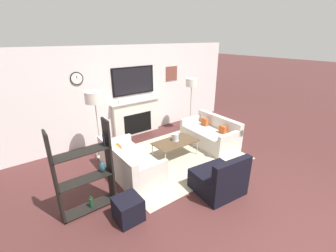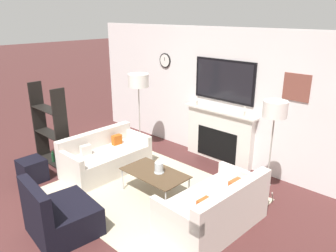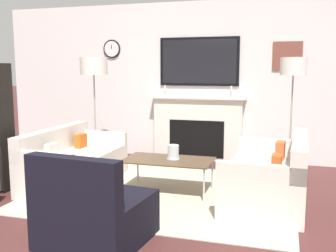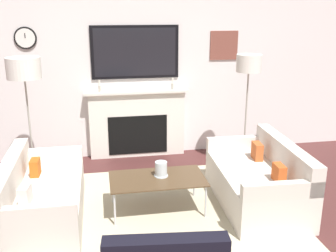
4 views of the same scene
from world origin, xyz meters
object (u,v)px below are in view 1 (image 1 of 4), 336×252
at_px(armchair, 219,180).
at_px(hurricane_candle, 176,138).
at_px(couch_right, 210,135).
at_px(coffee_table, 175,143).
at_px(ottoman, 128,209).
at_px(couch_left, 130,164).
at_px(floor_lamp_right, 192,83).
at_px(floor_lamp_left, 94,98).
at_px(shelf_unit, 86,173).

height_order(armchair, hurricane_candle, armchair).
bearing_deg(hurricane_candle, couch_right, -4.44).
relative_size(coffee_table, ottoman, 2.61).
height_order(coffee_table, ottoman, same).
distance_m(couch_right, hurricane_candle, 1.23).
bearing_deg(armchair, couch_left, 125.42).
xyz_separation_m(hurricane_candle, floor_lamp_right, (1.44, 1.02, 1.07)).
height_order(couch_left, floor_lamp_left, floor_lamp_left).
height_order(armchair, shelf_unit, shelf_unit).
height_order(couch_left, floor_lamp_right, floor_lamp_right).
height_order(coffee_table, shelf_unit, shelf_unit).
xyz_separation_m(couch_right, floor_lamp_left, (-2.83, 1.11, 1.30)).
xyz_separation_m(armchair, shelf_unit, (-2.21, 1.09, 0.48)).
distance_m(couch_left, hurricane_candle, 1.41).
bearing_deg(floor_lamp_left, ottoman, -100.59).
distance_m(coffee_table, shelf_unit, 2.50).
xyz_separation_m(floor_lamp_left, shelf_unit, (-0.85, -1.62, -0.83)).
bearing_deg(ottoman, couch_left, 60.70).
bearing_deg(couch_right, armchair, -132.57).
height_order(floor_lamp_left, floor_lamp_right, floor_lamp_left).
height_order(couch_right, ottoman, couch_right).
xyz_separation_m(armchair, floor_lamp_left, (-1.36, 2.71, 1.32)).
relative_size(couch_right, ottoman, 3.80).
relative_size(couch_left, shelf_unit, 1.02).
xyz_separation_m(coffee_table, ottoman, (-1.99, -1.21, -0.19)).
bearing_deg(coffee_table, armchair, -97.04).
xyz_separation_m(armchair, ottoman, (-1.79, 0.43, -0.06)).
height_order(coffee_table, floor_lamp_right, floor_lamp_right).
xyz_separation_m(couch_left, ottoman, (-0.65, -1.16, -0.07)).
bearing_deg(floor_lamp_right, ottoman, -146.81).
bearing_deg(hurricane_candle, coffee_table, -138.02).
distance_m(floor_lamp_left, shelf_unit, 2.01).
height_order(couch_left, ottoman, couch_left).
bearing_deg(couch_left, ottoman, -119.30).
distance_m(couch_right, ottoman, 3.46).
bearing_deg(couch_left, couch_right, -0.03).
distance_m(couch_left, coffee_table, 1.34).
bearing_deg(coffee_table, couch_left, -178.10).
height_order(armchair, floor_lamp_left, floor_lamp_left).
distance_m(couch_left, floor_lamp_left, 1.74).
distance_m(floor_lamp_right, shelf_unit, 4.31).
bearing_deg(couch_left, armchair, -54.58).
bearing_deg(floor_lamp_left, floor_lamp_right, 0.00).
distance_m(coffee_table, hurricane_candle, 0.13).
xyz_separation_m(couch_right, shelf_unit, (-3.68, -0.51, 0.47)).
xyz_separation_m(couch_left, shelf_unit, (-1.08, -0.51, 0.48)).
distance_m(couch_left, ottoman, 1.34).
distance_m(couch_right, armchair, 2.17).
distance_m(armchair, coffee_table, 1.66).
height_order(coffee_table, hurricane_candle, hurricane_candle).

